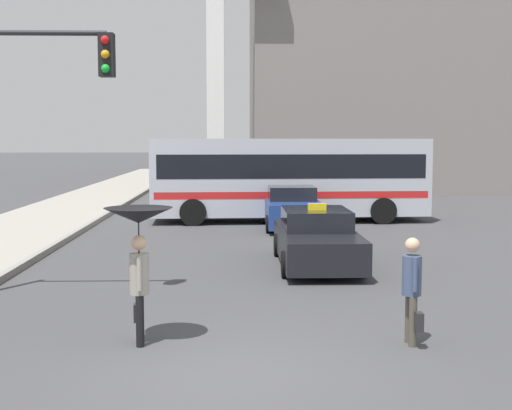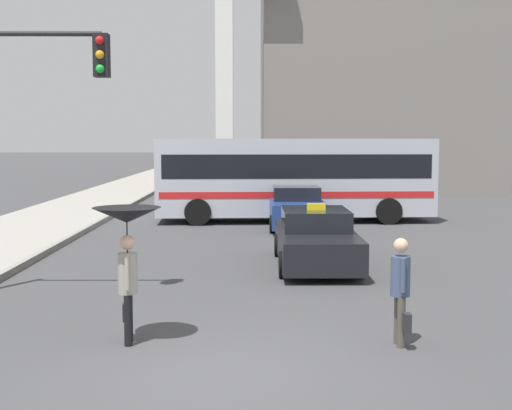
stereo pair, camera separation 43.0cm
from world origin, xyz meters
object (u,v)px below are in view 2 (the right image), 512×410
Objects in this scene: pedestrian_man at (401,285)px; city_bus at (294,175)px; sedan_red at (296,208)px; monument_cross at (224,25)px; pedestrian_with_umbrella at (127,234)px; taxi at (316,240)px; traffic_light at (8,106)px.

city_bus is at bearing -178.88° from pedestrian_man.
sedan_red is 15.63m from monument_cross.
monument_cross is at bearing -173.47° from pedestrian_man.
city_bus is 4.96× the size of pedestrian_with_umbrella.
monument_cross is at bearing -77.16° from sedan_red.
taxi is at bearing -175.56° from pedestrian_man.
sedan_red is 0.42× the size of city_bus.
traffic_light is 24.74m from monument_cross.
traffic_light is at bearing 35.62° from pedestrian_with_umbrella.
traffic_light is (-6.78, 3.10, 2.79)m from pedestrian_man.
pedestrian_man is (0.65, -6.75, 0.28)m from taxi.
sedan_red is (-0.01, 7.39, 0.04)m from taxi.
taxi is 0.30× the size of monument_cross.
pedestrian_man is 28.46m from monument_cross.
sedan_red is at bearing -77.16° from monument_cross.
pedestrian_man is 7.96m from traffic_light.
pedestrian_with_umbrella is at bearing 165.46° from city_bus.
traffic_light reaches higher than sedan_red.
taxi is 22.15m from monument_cross.
monument_cross is (0.47, 26.93, 7.27)m from pedestrian_with_umbrella.
city_bus is at bearing -90.22° from taxi.
pedestrian_with_umbrella is at bearing 62.64° from taxi.
traffic_light reaches higher than city_bus.
city_bus is at bearing -18.93° from pedestrian_with_umbrella.
city_bus reaches higher than pedestrian_man.
pedestrian_man is at bearing 95.49° from taxi.
city_bus reaches higher than taxi.
traffic_light is at bearing 30.76° from taxi.
traffic_light is at bearing -97.55° from monument_cross.
taxi is at bearing 90.08° from sedan_red.
monument_cross reaches higher than taxi.
sedan_red is 2.11× the size of pedestrian_with_umbrella.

